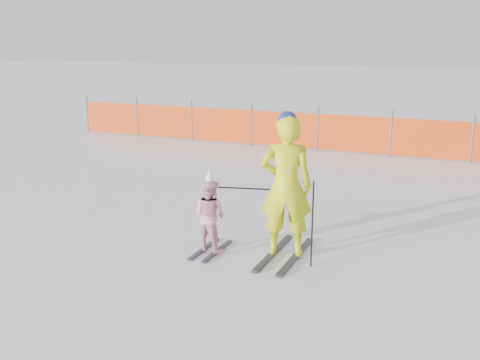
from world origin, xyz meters
name	(u,v)px	position (x,y,z in m)	size (l,w,h in m)	color
ground	(226,254)	(0.00, 0.00, 0.00)	(120.00, 120.00, 0.00)	white
adult	(286,186)	(0.79, 0.29, 1.05)	(0.84, 1.47, 2.10)	black
child	(210,214)	(-0.27, 0.03, 0.57)	(0.59, 0.92, 1.25)	black
ski_poles	(285,209)	(0.84, 0.12, 0.76)	(1.41, 0.22, 1.22)	black
safety_fence	(294,130)	(-1.55, 7.91, 0.56)	(14.68, 0.06, 1.25)	#595960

